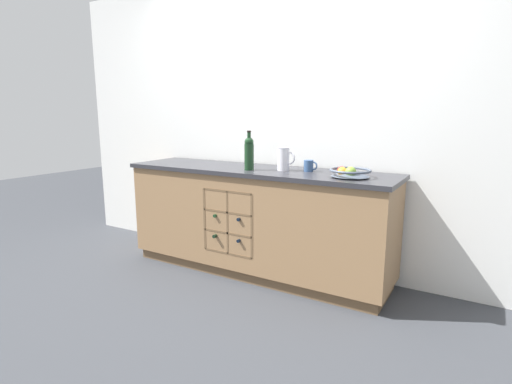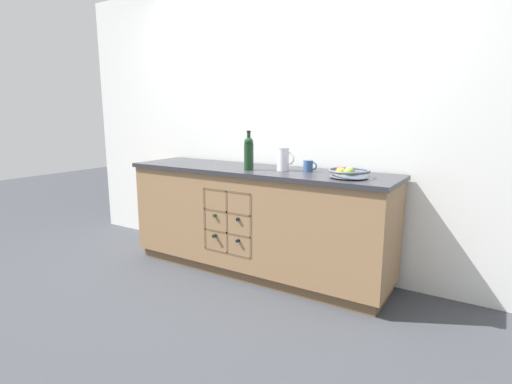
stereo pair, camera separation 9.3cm
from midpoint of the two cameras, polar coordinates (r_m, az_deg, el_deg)
The scene contains 7 objects.
ground_plane at distance 3.52m, azimuth -0.77°, elevation -11.26°, with size 14.00×14.00×0.00m, color #383A3F.
back_wall at distance 3.55m, azimuth 2.16°, elevation 10.07°, with size 4.67×0.06×2.55m, color white.
kitchen_island at distance 3.37m, azimuth -0.82°, elevation -4.08°, with size 2.31×0.61×0.90m.
fruit_bowl at distance 2.87m, azimuth 12.33°, elevation 2.81°, with size 0.29×0.29×0.08m.
white_pitcher at distance 3.15m, azimuth 3.15°, elevation 4.82°, with size 0.15×0.10×0.18m.
ceramic_mug at distance 3.13m, azimuth 6.74°, elevation 3.74°, with size 0.11×0.07×0.09m.
standing_wine_bottle at distance 3.18m, azimuth -1.88°, elevation 5.66°, with size 0.08×0.08×0.31m.
Camera 1 is at (1.67, -2.79, 1.34)m, focal length 28.00 mm.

